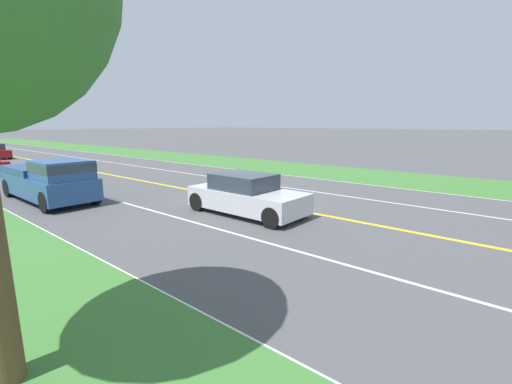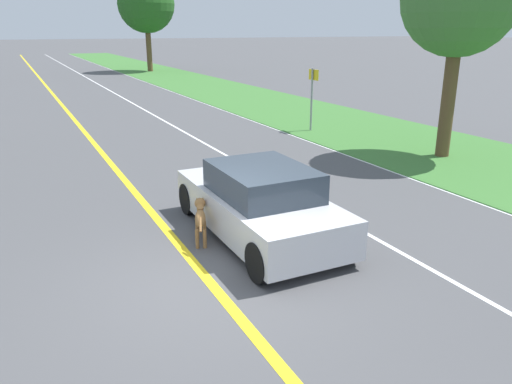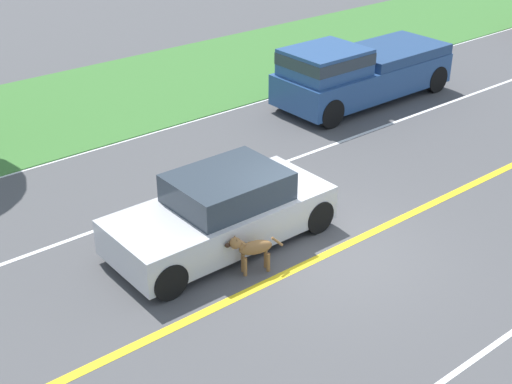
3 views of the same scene
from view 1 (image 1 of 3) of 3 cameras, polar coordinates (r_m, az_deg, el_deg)
ground_plane at (r=14.28m, az=-1.51°, el=-1.47°), size 400.00×400.00×0.00m
centre_divider_line at (r=14.28m, az=-1.51°, el=-1.45°), size 0.18×160.00×0.01m
lane_edge_line_right at (r=10.34m, az=-28.40°, el=-7.86°), size 0.14×160.00×0.01m
lane_edge_line_left at (r=19.97m, az=11.91°, el=1.99°), size 0.14×160.00×0.01m
lane_dash_same_dir at (r=11.97m, az=-12.71°, el=-4.26°), size 0.10×160.00×0.01m
lane_dash_oncoming at (r=17.01m, az=6.32°, el=0.56°), size 0.10×160.00×0.01m
grass_verge_left at (r=22.64m, az=15.51°, el=2.92°), size 6.00×160.00×0.03m
ego_car at (r=12.12m, az=-1.59°, el=-0.56°), size 1.89×4.33×1.42m
dog at (r=12.87m, az=2.45°, el=-0.61°), size 0.46×1.05×0.80m
pickup_truck at (r=16.39m, az=-31.08°, el=1.79°), size 2.01×5.42×1.78m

